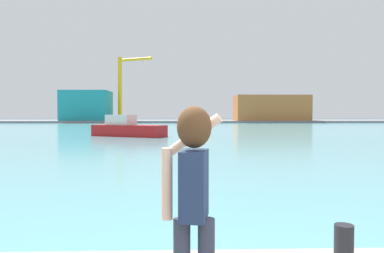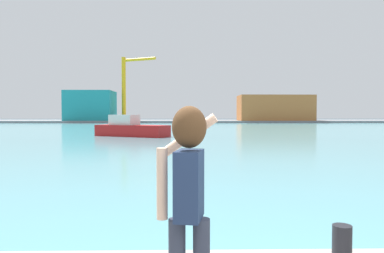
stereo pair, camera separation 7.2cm
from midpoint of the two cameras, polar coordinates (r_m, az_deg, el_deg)
name	(u,v)px [view 2 (the right image)]	position (r m, az deg, el deg)	size (l,w,h in m)	color
ground_plane	(191,129)	(52.46, -0.19, -0.36)	(220.00, 220.00, 0.00)	#334751
harbor_water	(190,128)	(54.46, -0.22, -0.26)	(140.00, 100.00, 0.02)	#599EA8
far_shore_dock	(188,121)	(94.43, -0.60, 0.84)	(140.00, 20.00, 0.54)	gray
person_photographer	(188,189)	(2.99, 0.07, -9.78)	(0.53, 0.56, 1.74)	#2D3342
harbor_bollard	(342,245)	(4.55, 22.93, -16.78)	(0.21, 0.21, 0.44)	black
boat_moored	(131,129)	(35.02, -9.57, -0.32)	(7.43, 5.28, 2.05)	#B21919
warehouse_left	(91,106)	(92.79, -15.62, 3.15)	(11.21, 8.99, 7.25)	teal
warehouse_right	(275,108)	(91.45, 12.91, 2.86)	(17.72, 8.15, 6.17)	#B26633
port_crane	(127,83)	(90.75, -10.15, 6.81)	(8.71, 4.59, 15.53)	yellow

